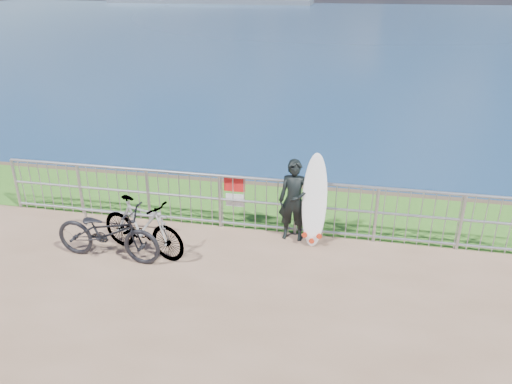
% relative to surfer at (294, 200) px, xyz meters
% --- Properties ---
extents(grass_strip, '(120.00, 120.00, 0.00)m').
position_rel_surfer_xyz_m(grass_strip, '(-0.99, 1.28, -0.78)').
color(grass_strip, '#2A5F1A').
rests_on(grass_strip, ground).
extents(seascape, '(260.00, 260.00, 5.00)m').
position_rel_surfer_xyz_m(seascape, '(-44.74, 146.07, -4.82)').
color(seascape, brown).
rests_on(seascape, ground).
extents(railing, '(10.06, 0.10, 1.13)m').
position_rel_surfer_xyz_m(railing, '(-0.97, 0.18, -0.21)').
color(railing, '#96999E').
rests_on(railing, ground).
extents(surfer, '(0.59, 0.39, 1.59)m').
position_rel_surfer_xyz_m(surfer, '(0.00, 0.00, 0.00)').
color(surfer, black).
rests_on(surfer, ground).
extents(surfboard, '(0.46, 0.42, 1.74)m').
position_rel_surfer_xyz_m(surfboard, '(0.38, -0.10, 0.01)').
color(surfboard, white).
rests_on(surfboard, ground).
extents(bicycle_near, '(2.01, 0.80, 1.04)m').
position_rel_surfer_xyz_m(bicycle_near, '(-3.09, -1.39, -0.27)').
color(bicycle_near, black).
rests_on(bicycle_near, ground).
extents(bicycle_far, '(1.86, 1.01, 1.08)m').
position_rel_surfer_xyz_m(bicycle_far, '(-2.57, -1.09, -0.25)').
color(bicycle_far, black).
rests_on(bicycle_far, ground).
extents(bike_rack, '(1.82, 0.05, 0.38)m').
position_rel_surfer_xyz_m(bike_rack, '(-3.33, -0.32, -0.48)').
color(bike_rack, '#96999E').
rests_on(bike_rack, ground).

